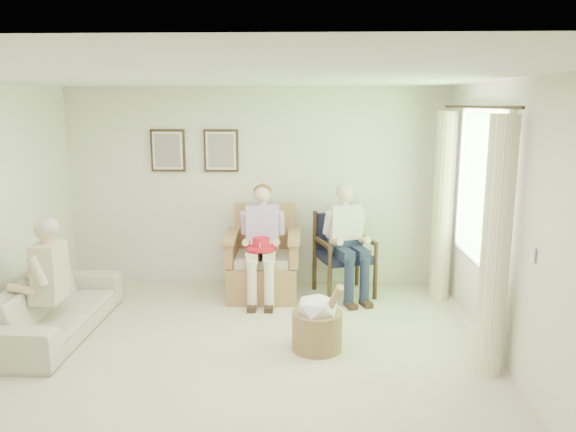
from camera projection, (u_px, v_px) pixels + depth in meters
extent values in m
plane|color=beige|center=(230.00, 376.00, 4.98)|extent=(5.50, 5.50, 0.00)
cube|color=silver|center=(256.00, 187.00, 7.42)|extent=(5.00, 0.04, 2.60)
cube|color=silver|center=(118.00, 407.00, 2.03)|extent=(5.00, 0.04, 2.60)
cube|color=silver|center=(527.00, 237.00, 4.64)|extent=(0.04, 5.50, 2.60)
cube|color=white|center=(223.00, 76.00, 4.47)|extent=(5.00, 5.50, 0.02)
cube|color=#2D6B23|center=(481.00, 186.00, 5.77)|extent=(0.02, 1.40, 1.50)
cube|color=white|center=(485.00, 109.00, 5.62)|extent=(0.04, 1.52, 0.06)
cube|color=white|center=(475.00, 259.00, 5.92)|extent=(0.04, 1.52, 0.06)
cylinder|color=#382114|center=(477.00, 107.00, 5.62)|extent=(0.03, 2.50, 0.03)
cylinder|color=#F5E4BF|center=(496.00, 247.00, 4.89)|extent=(0.34, 0.34, 2.30)
cylinder|color=#F5E4BF|center=(443.00, 207.00, 6.81)|extent=(0.34, 0.34, 2.30)
cube|color=#382114|center=(168.00, 150.00, 7.34)|extent=(0.45, 0.03, 0.55)
cube|color=silver|center=(168.00, 151.00, 7.32)|extent=(0.39, 0.01, 0.49)
cube|color=tan|center=(167.00, 151.00, 7.31)|extent=(0.33, 0.01, 0.43)
cube|color=#382114|center=(221.00, 151.00, 7.32)|extent=(0.45, 0.03, 0.55)
cube|color=silver|center=(221.00, 151.00, 7.29)|extent=(0.39, 0.01, 0.49)
cube|color=tan|center=(221.00, 151.00, 7.29)|extent=(0.33, 0.01, 0.43)
cube|color=#AF7A52|center=(263.00, 279.00, 7.04)|extent=(0.84, 0.82, 0.44)
cube|color=beige|center=(263.00, 259.00, 6.96)|extent=(0.65, 0.63, 0.11)
cube|color=#AF7A52|center=(265.00, 228.00, 7.27)|extent=(0.78, 0.24, 0.66)
cube|color=#AF7A52|center=(232.00, 249.00, 6.98)|extent=(0.11, 0.76, 0.32)
cube|color=#AF7A52|center=(294.00, 249.00, 6.95)|extent=(0.11, 0.76, 0.32)
cylinder|color=black|center=(321.00, 284.00, 6.84)|extent=(0.06, 0.06, 0.44)
cylinder|color=black|center=(370.00, 285.00, 6.82)|extent=(0.06, 0.06, 0.44)
cylinder|color=black|center=(320.00, 271.00, 7.39)|extent=(0.06, 0.06, 0.44)
cylinder|color=black|center=(366.00, 271.00, 7.37)|extent=(0.06, 0.06, 0.44)
cube|color=#171A33|center=(344.00, 257.00, 7.05)|extent=(0.58, 0.56, 0.10)
cube|color=#171A33|center=(344.00, 231.00, 7.26)|extent=(0.54, 0.07, 0.50)
imported|color=beige|center=(55.00, 308.00, 5.87)|extent=(1.96, 0.77, 0.57)
cube|color=beige|center=(263.00, 246.00, 6.93)|extent=(0.40, 0.26, 0.16)
cube|color=#C89EE0|center=(263.00, 223.00, 6.89)|extent=(0.39, 0.24, 0.46)
sphere|color=#DDAD8E|center=(262.00, 194.00, 6.81)|extent=(0.21, 0.21, 0.21)
ellipsoid|color=brown|center=(262.00, 191.00, 6.83)|extent=(0.22, 0.22, 0.18)
cube|color=beige|center=(253.00, 254.00, 6.72)|extent=(0.14, 0.44, 0.13)
cube|color=beige|center=(270.00, 255.00, 6.72)|extent=(0.14, 0.44, 0.13)
cylinder|color=beige|center=(252.00, 283.00, 6.59)|extent=(0.12, 0.12, 0.56)
cylinder|color=beige|center=(269.00, 284.00, 6.58)|extent=(0.12, 0.12, 0.56)
cube|color=#1A203B|center=(345.00, 245.00, 7.02)|extent=(0.40, 0.26, 0.16)
cube|color=silver|center=(345.00, 222.00, 6.99)|extent=(0.39, 0.24, 0.46)
sphere|color=#DDAD8E|center=(346.00, 193.00, 6.90)|extent=(0.21, 0.21, 0.21)
ellipsoid|color=#B7B2AD|center=(346.00, 191.00, 6.92)|extent=(0.22, 0.22, 0.18)
cube|color=#1A203B|center=(337.00, 253.00, 6.82)|extent=(0.14, 0.44, 0.13)
cube|color=#1A203B|center=(354.00, 253.00, 6.81)|extent=(0.14, 0.44, 0.13)
cylinder|color=#1A203B|center=(338.00, 281.00, 6.68)|extent=(0.12, 0.12, 0.55)
cylinder|color=#1A203B|center=(355.00, 281.00, 6.67)|extent=(0.12, 0.12, 0.55)
cube|color=beige|center=(49.00, 291.00, 5.71)|extent=(0.42, 0.26, 0.16)
cube|color=beige|center=(47.00, 264.00, 5.68)|extent=(0.41, 0.24, 0.46)
sphere|color=#DDAD8E|center=(44.00, 229.00, 5.59)|extent=(0.21, 0.21, 0.21)
ellipsoid|color=#B7B2AD|center=(45.00, 226.00, 5.61)|extent=(0.22, 0.22, 0.18)
cube|color=beige|center=(29.00, 303.00, 5.51)|extent=(0.14, 0.44, 0.13)
cube|color=beige|center=(49.00, 304.00, 5.50)|extent=(0.14, 0.44, 0.13)
cylinder|color=beige|center=(21.00, 333.00, 5.36)|extent=(0.12, 0.12, 0.41)
cylinder|color=beige|center=(41.00, 333.00, 5.35)|extent=(0.12, 0.12, 0.41)
cylinder|color=red|center=(261.00, 248.00, 6.64)|extent=(0.37, 0.37, 0.04)
cylinder|color=red|center=(261.00, 243.00, 6.63)|extent=(0.20, 0.20, 0.12)
cube|color=white|center=(270.00, 243.00, 6.63)|extent=(0.05, 0.01, 0.05)
cube|color=white|center=(262.00, 241.00, 6.73)|extent=(0.01, 0.04, 0.05)
cube|color=white|center=(252.00, 243.00, 6.63)|extent=(0.04, 0.01, 0.05)
cube|color=white|center=(260.00, 245.00, 6.53)|extent=(0.01, 0.04, 0.05)
cylinder|color=tan|center=(317.00, 331.00, 5.51)|extent=(0.63, 0.63, 0.38)
ellipsoid|color=white|center=(317.00, 307.00, 5.46)|extent=(0.44, 0.44, 0.26)
cylinder|color=#A57F56|center=(329.00, 309.00, 5.40)|extent=(0.19, 0.35, 0.57)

